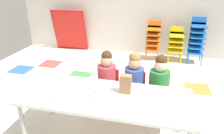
# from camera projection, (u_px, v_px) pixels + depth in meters

# --- Properties ---
(ground_plane) EXTENTS (6.12, 5.26, 0.02)m
(ground_plane) POSITION_uv_depth(u_px,v_px,m) (112.00, 107.00, 3.26)
(ground_plane) COLOR silver
(back_wall) EXTENTS (6.12, 0.10, 2.50)m
(back_wall) POSITION_uv_depth(u_px,v_px,m) (138.00, 4.00, 5.12)
(back_wall) COLOR beige
(back_wall) RESTS_ON ground_plane
(craft_table) EXTENTS (1.94, 0.77, 0.60)m
(craft_table) POSITION_uv_depth(u_px,v_px,m) (105.00, 99.00, 2.40)
(craft_table) COLOR white
(craft_table) RESTS_ON ground_plane
(seated_child_near_camera) EXTENTS (0.32, 0.31, 0.92)m
(seated_child_near_camera) POSITION_uv_depth(u_px,v_px,m) (107.00, 76.00, 2.98)
(seated_child_near_camera) COLOR red
(seated_child_near_camera) RESTS_ON ground_plane
(seated_child_middle_seat) EXTENTS (0.33, 0.33, 0.92)m
(seated_child_middle_seat) POSITION_uv_depth(u_px,v_px,m) (134.00, 78.00, 2.90)
(seated_child_middle_seat) COLOR red
(seated_child_middle_seat) RESTS_ON ground_plane
(seated_child_far_right) EXTENTS (0.32, 0.31, 0.92)m
(seated_child_far_right) POSITION_uv_depth(u_px,v_px,m) (159.00, 81.00, 2.82)
(seated_child_far_right) COLOR red
(seated_child_far_right) RESTS_ON ground_plane
(kid_chair_orange_stack) EXTENTS (0.32, 0.30, 0.92)m
(kid_chair_orange_stack) POSITION_uv_depth(u_px,v_px,m) (153.00, 38.00, 4.97)
(kid_chair_orange_stack) COLOR orange
(kid_chair_orange_stack) RESTS_ON ground_plane
(kid_chair_yellow_stack) EXTENTS (0.32, 0.30, 0.80)m
(kid_chair_yellow_stack) POSITION_uv_depth(u_px,v_px,m) (176.00, 42.00, 4.88)
(kid_chair_yellow_stack) COLOR yellow
(kid_chair_yellow_stack) RESTS_ON ground_plane
(kid_chair_blue_stack) EXTENTS (0.32, 0.30, 1.04)m
(kid_chair_blue_stack) POSITION_uv_depth(u_px,v_px,m) (197.00, 38.00, 4.73)
(kid_chair_blue_stack) COLOR blue
(kid_chair_blue_stack) RESTS_ON ground_plane
(folded_activity_table) EXTENTS (0.90, 0.29, 1.09)m
(folded_activity_table) POSITION_uv_depth(u_px,v_px,m) (70.00, 30.00, 5.60)
(folded_activity_table) COLOR red
(folded_activity_table) RESTS_ON ground_plane
(paper_bag_brown) EXTENTS (0.13, 0.09, 0.22)m
(paper_bag_brown) POSITION_uv_depth(u_px,v_px,m) (126.00, 84.00, 2.40)
(paper_bag_brown) COLOR #9E754C
(paper_bag_brown) RESTS_ON craft_table
(paper_plate_near_edge) EXTENTS (0.18, 0.18, 0.01)m
(paper_plate_near_edge) POSITION_uv_depth(u_px,v_px,m) (59.00, 97.00, 2.35)
(paper_plate_near_edge) COLOR white
(paper_plate_near_edge) RESTS_ON craft_table
(donut_powdered_on_plate) EXTENTS (0.10, 0.10, 0.03)m
(donut_powdered_on_plate) POSITION_uv_depth(u_px,v_px,m) (59.00, 95.00, 2.34)
(donut_powdered_on_plate) COLOR white
(donut_powdered_on_plate) RESTS_ON craft_table
(donut_powdered_loose) EXTENTS (0.11, 0.11, 0.03)m
(donut_powdered_loose) POSITION_uv_depth(u_px,v_px,m) (94.00, 93.00, 2.39)
(donut_powdered_loose) COLOR white
(donut_powdered_loose) RESTS_ON craft_table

